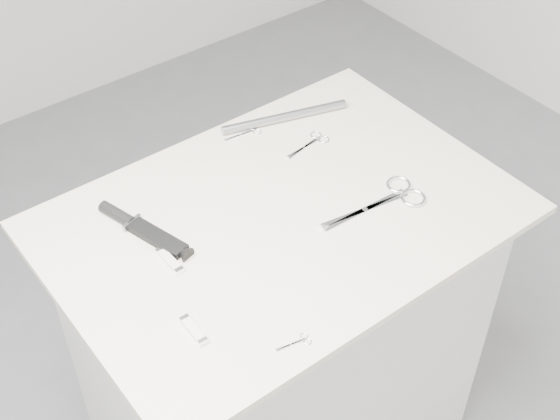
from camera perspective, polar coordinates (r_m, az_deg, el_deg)
plinth at (r=2.05m, az=0.10°, el=-9.90°), size 0.90×0.60×0.90m
display_board at (r=1.71m, az=0.11°, el=-0.54°), size 1.00×0.70×0.02m
large_shears at (r=1.75m, az=8.16°, el=0.88°), size 0.26×0.11×0.01m
embroidery_scissors_a at (r=1.89m, az=2.44°, el=5.02°), size 0.13×0.06×0.00m
embroidery_scissors_b at (r=1.92m, az=-2.37°, el=5.69°), size 0.10×0.04×0.00m
tiny_scissors at (r=1.47m, az=1.31°, el=-9.63°), size 0.07×0.03×0.00m
sheathed_knife at (r=1.69m, az=-10.28°, el=-1.22°), size 0.10×0.24×0.03m
pocket_knife_a at (r=1.61m, az=-8.08°, el=-3.68°), size 0.02×0.08×0.01m
pocket_knife_b at (r=1.49m, az=-6.35°, el=-8.74°), size 0.02×0.08×0.01m
metal_rail at (r=1.96m, az=0.34°, el=6.83°), size 0.32×0.12×0.02m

